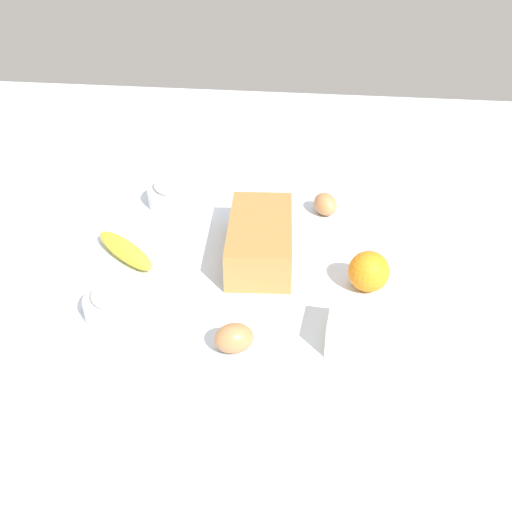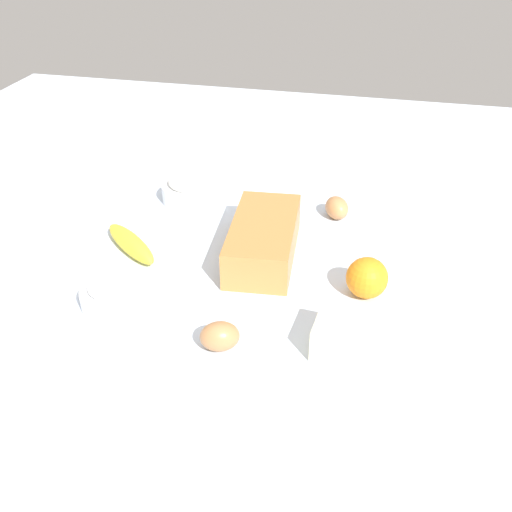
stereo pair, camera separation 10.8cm
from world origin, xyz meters
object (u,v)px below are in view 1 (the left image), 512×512
at_px(orange_fruit, 369,271).
at_px(egg_near_butter, 234,338).
at_px(butter_block, 347,329).
at_px(loaf_pan, 259,238).
at_px(egg_beside_bowl, 325,204).
at_px(sugar_bowl, 118,301).
at_px(flour_bowl, 177,192).
at_px(banana, 125,250).

bearing_deg(orange_fruit, egg_near_butter, 133.20).
height_order(butter_block, egg_near_butter, butter_block).
distance_m(loaf_pan, egg_beside_bowl, 0.24).
xyz_separation_m(sugar_bowl, egg_beside_bowl, (0.44, -0.36, -0.00)).
relative_size(orange_fruit, butter_block, 0.89).
relative_size(loaf_pan, flour_bowl, 2.08).
relative_size(flour_bowl, butter_block, 1.55).
bearing_deg(flour_bowl, butter_block, -139.17).
height_order(sugar_bowl, egg_beside_bowl, sugar_bowl).
height_order(butter_block, egg_beside_bowl, butter_block).
bearing_deg(loaf_pan, orange_fruit, -117.88).
height_order(flour_bowl, orange_fruit, orange_fruit).
xyz_separation_m(sugar_bowl, egg_near_butter, (-0.08, -0.23, -0.00)).
bearing_deg(egg_beside_bowl, loaf_pan, 147.39).
relative_size(butter_block, egg_beside_bowl, 1.31).
bearing_deg(flour_bowl, loaf_pan, -132.77).
bearing_deg(loaf_pan, banana, 95.07).
distance_m(flour_bowl, orange_fruit, 0.55).
distance_m(sugar_bowl, butter_block, 0.42).
height_order(loaf_pan, egg_beside_bowl, loaf_pan).
relative_size(sugar_bowl, egg_near_butter, 1.84).
bearing_deg(egg_beside_bowl, egg_near_butter, 165.30).
bearing_deg(flour_bowl, banana, 169.62).
relative_size(loaf_pan, egg_beside_bowl, 4.22).
relative_size(sugar_bowl, egg_beside_bowl, 1.82).
bearing_deg(egg_beside_bowl, butter_block, -173.59).
bearing_deg(orange_fruit, loaf_pan, 67.03).
distance_m(loaf_pan, orange_fruit, 0.24).
relative_size(loaf_pan, sugar_bowl, 2.32).
bearing_deg(flour_bowl, orange_fruit, -124.09).
height_order(loaf_pan, flour_bowl, loaf_pan).
height_order(orange_fruit, egg_near_butter, orange_fruit).
bearing_deg(loaf_pan, sugar_bowl, 130.43).
distance_m(flour_bowl, banana, 0.26).
height_order(flour_bowl, sugar_bowl, flour_bowl).
relative_size(banana, orange_fruit, 2.38).
xyz_separation_m(loaf_pan, egg_beside_bowl, (0.20, -0.13, -0.02)).
relative_size(flour_bowl, egg_near_butter, 2.05).
height_order(loaf_pan, banana, loaf_pan).
relative_size(sugar_bowl, banana, 0.66).
relative_size(butter_block, egg_near_butter, 1.32).
bearing_deg(loaf_pan, egg_beside_bowl, -37.52).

